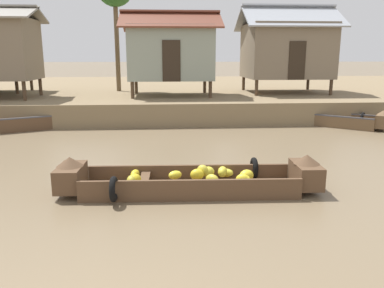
% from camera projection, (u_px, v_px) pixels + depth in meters
% --- Properties ---
extents(ground_plane, '(300.00, 300.00, 0.00)m').
position_uv_depth(ground_plane, '(146.00, 145.00, 12.70)').
color(ground_plane, '#726047').
extents(riverbank_strip, '(160.00, 20.00, 0.96)m').
position_uv_depth(riverbank_strip, '(155.00, 93.00, 25.26)').
color(riverbank_strip, '#7F6B4C').
rests_on(riverbank_strip, ground).
extents(banana_boat, '(5.64, 1.74, 0.81)m').
position_uv_depth(banana_boat, '(190.00, 180.00, 8.33)').
color(banana_boat, brown).
rests_on(banana_boat, ground).
extents(fishing_skiff_distant, '(4.38, 3.68, 0.83)m').
position_uv_depth(fishing_skiff_distant, '(327.00, 118.00, 16.29)').
color(fishing_skiff_distant, brown).
rests_on(fishing_skiff_distant, ground).
extents(stilt_house_mid_right, '(4.63, 3.36, 3.95)m').
position_uv_depth(stilt_house_mid_right, '(171.00, 52.00, 18.36)').
color(stilt_house_mid_right, '#4C3826').
rests_on(stilt_house_mid_right, riverbank_strip).
extents(stilt_house_right, '(4.80, 3.98, 4.41)m').
position_uv_depth(stilt_house_right, '(286.00, 50.00, 19.91)').
color(stilt_house_right, '#4C3826').
rests_on(stilt_house_right, riverbank_strip).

